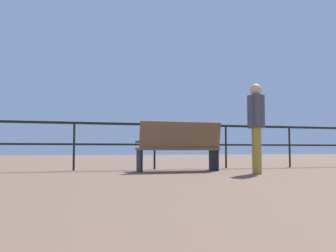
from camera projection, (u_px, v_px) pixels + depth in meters
pier_railing at (155, 136)px, 7.61m from camera, size 20.26×0.05×0.99m
bench_near_left at (179, 145)px, 6.87m from camera, size 1.62×0.63×0.96m
person_by_bench at (256, 122)px, 6.19m from camera, size 0.30×0.48×1.59m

